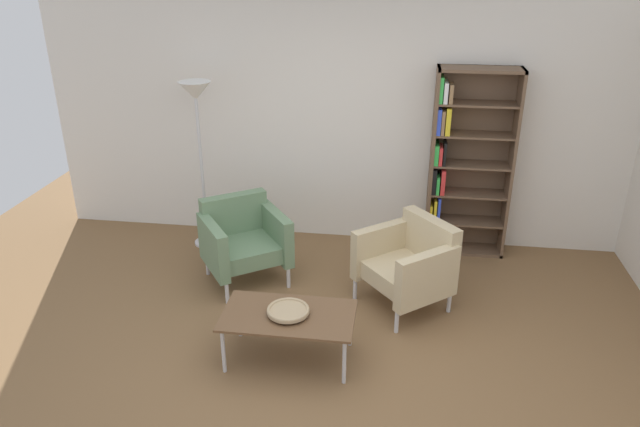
{
  "coord_description": "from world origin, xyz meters",
  "views": [
    {
      "loc": [
        0.52,
        -3.52,
        2.92
      ],
      "look_at": [
        -0.1,
        0.84,
        0.95
      ],
      "focal_mm": 33.49,
      "sensor_mm": 36.0,
      "label": 1
    }
  ],
  "objects_px": {
    "bookshelf_tall": "(463,164)",
    "coffee_table_low": "(288,318)",
    "armchair_near_window": "(409,262)",
    "armchair_spare_guest": "(243,239)",
    "floor_lamp_torchiere": "(197,111)",
    "decorative_bowl": "(288,310)"
  },
  "relations": [
    {
      "from": "decorative_bowl",
      "to": "armchair_near_window",
      "type": "height_order",
      "value": "armchair_near_window"
    },
    {
      "from": "decorative_bowl",
      "to": "coffee_table_low",
      "type": "bearing_deg",
      "value": 135.0
    },
    {
      "from": "bookshelf_tall",
      "to": "coffee_table_low",
      "type": "relative_size",
      "value": 1.9
    },
    {
      "from": "bookshelf_tall",
      "to": "floor_lamp_torchiere",
      "type": "relative_size",
      "value": 1.09
    },
    {
      "from": "armchair_near_window",
      "to": "bookshelf_tall",
      "type": "bearing_deg",
      "value": 116.92
    },
    {
      "from": "decorative_bowl",
      "to": "bookshelf_tall",
      "type": "bearing_deg",
      "value": 56.02
    },
    {
      "from": "bookshelf_tall",
      "to": "decorative_bowl",
      "type": "distance_m",
      "value": 2.54
    },
    {
      "from": "bookshelf_tall",
      "to": "coffee_table_low",
      "type": "xyz_separation_m",
      "value": [
        -1.39,
        -2.06,
        -0.58
      ]
    },
    {
      "from": "armchair_spare_guest",
      "to": "floor_lamp_torchiere",
      "type": "distance_m",
      "value": 1.36
    },
    {
      "from": "decorative_bowl",
      "to": "armchair_spare_guest",
      "type": "distance_m",
      "value": 1.33
    },
    {
      "from": "decorative_bowl",
      "to": "floor_lamp_torchiere",
      "type": "xyz_separation_m",
      "value": [
        -1.24,
        1.81,
        1.01
      ]
    },
    {
      "from": "decorative_bowl",
      "to": "armchair_near_window",
      "type": "bearing_deg",
      "value": 45.62
    },
    {
      "from": "coffee_table_low",
      "to": "armchair_spare_guest",
      "type": "bearing_deg",
      "value": 119.48
    },
    {
      "from": "bookshelf_tall",
      "to": "floor_lamp_torchiere",
      "type": "height_order",
      "value": "bookshelf_tall"
    },
    {
      "from": "floor_lamp_torchiere",
      "to": "bookshelf_tall",
      "type": "bearing_deg",
      "value": 5.37
    },
    {
      "from": "armchair_spare_guest",
      "to": "floor_lamp_torchiere",
      "type": "xyz_separation_m",
      "value": [
        -0.58,
        0.66,
        1.03
      ]
    },
    {
      "from": "bookshelf_tall",
      "to": "armchair_spare_guest",
      "type": "bearing_deg",
      "value": -156.06
    },
    {
      "from": "bookshelf_tall",
      "to": "floor_lamp_torchiere",
      "type": "distance_m",
      "value": 2.69
    },
    {
      "from": "bookshelf_tall",
      "to": "coffee_table_low",
      "type": "distance_m",
      "value": 2.55
    },
    {
      "from": "bookshelf_tall",
      "to": "armchair_spare_guest",
      "type": "relative_size",
      "value": 2.01
    },
    {
      "from": "bookshelf_tall",
      "to": "armchair_near_window",
      "type": "distance_m",
      "value": 1.36
    },
    {
      "from": "bookshelf_tall",
      "to": "armchair_spare_guest",
      "type": "height_order",
      "value": "bookshelf_tall"
    }
  ]
}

